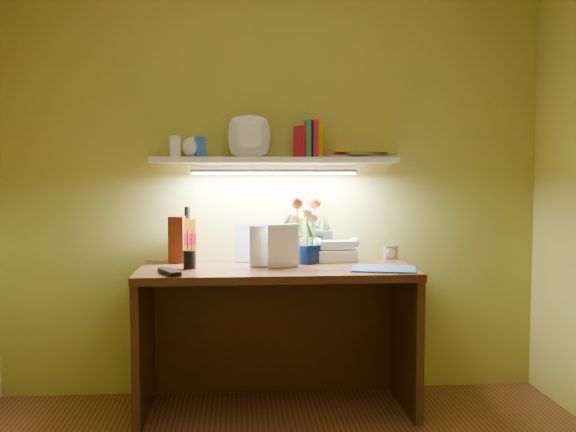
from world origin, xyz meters
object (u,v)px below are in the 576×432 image
object	(u,v)px
whisky_bottle	(187,234)
desk_clock	(390,252)
desk	(277,339)
flower_bouquet	(304,230)
telephone	(336,249)

from	to	relation	value
whisky_bottle	desk_clock	bearing A→B (deg)	1.24
desk	desk_clock	world-z (taller)	desk_clock
flower_bouquet	desk_clock	size ratio (longest dim) A/B	4.63
desk	whisky_bottle	xyz separation A→B (m)	(-0.47, 0.22, 0.53)
desk	desk_clock	xyz separation A→B (m)	(0.65, 0.24, 0.41)
telephone	desk	bearing A→B (deg)	-153.12
flower_bouquet	telephone	world-z (taller)	flower_bouquet
telephone	desk_clock	xyz separation A→B (m)	(0.32, 0.06, -0.03)
telephone	whisky_bottle	world-z (taller)	whisky_bottle
flower_bouquet	desk_clock	distance (m)	0.52
telephone	desk_clock	distance (m)	0.32
flower_bouquet	desk_clock	xyz separation A→B (m)	(0.49, 0.08, -0.14)
flower_bouquet	whisky_bottle	bearing A→B (deg)	174.87
telephone	desk_clock	bearing A→B (deg)	9.07
flower_bouquet	desk_clock	world-z (taller)	flower_bouquet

